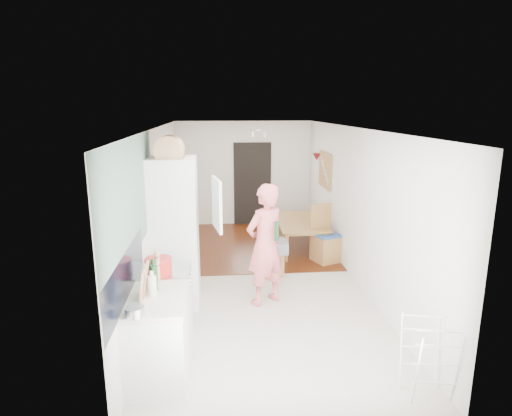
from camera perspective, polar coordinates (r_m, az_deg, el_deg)
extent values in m
cube|color=beige|center=(7.28, 0.27, -9.44)|extent=(3.20, 7.00, 0.01)
cube|color=#57210C|center=(9.01, -0.87, -4.86)|extent=(3.20, 3.30, 0.01)
cube|color=slate|center=(4.88, -16.28, 1.30)|extent=(0.02, 3.00, 1.30)
cube|color=black|center=(4.56, -16.92, -8.79)|extent=(0.02, 1.90, 0.50)
cube|color=black|center=(10.36, -0.48, 3.22)|extent=(0.90, 0.04, 2.00)
cube|color=white|center=(4.82, -12.86, -16.77)|extent=(0.60, 0.90, 0.86)
cube|color=#F0E7CE|center=(4.61, -13.16, -11.81)|extent=(0.62, 0.92, 0.06)
cube|color=white|center=(5.47, -11.85, -12.76)|extent=(0.60, 0.60, 0.88)
cube|color=#B8B8BA|center=(5.29, -12.09, -8.27)|extent=(0.60, 0.60, 0.04)
cube|color=white|center=(6.19, -10.82, -3.29)|extent=(0.66, 0.66, 2.15)
cube|color=white|center=(5.75, -5.24, 0.50)|extent=(0.14, 0.56, 0.70)
cube|color=white|center=(6.05, -8.09, 1.07)|extent=(0.02, 0.52, 0.66)
cube|color=tan|center=(8.96, 9.24, 5.02)|extent=(0.03, 0.90, 0.70)
cube|color=olive|center=(8.96, 9.14, 5.02)|extent=(0.00, 0.94, 0.74)
cone|color=maroon|center=(9.55, 8.08, 6.77)|extent=(0.18, 0.18, 0.16)
imported|color=#DC6667|center=(6.11, 1.23, -3.49)|extent=(0.92, 0.85, 2.11)
imported|color=olive|center=(8.73, 6.12, -3.86)|extent=(0.83, 1.45, 0.50)
cube|color=gray|center=(7.25, 2.40, -5.13)|extent=(0.44, 0.44, 0.19)
cylinder|color=red|center=(5.16, -12.88, -7.51)|extent=(0.33, 0.33, 0.19)
cylinder|color=#B8B8BA|center=(4.25, -15.87, -13.12)|extent=(0.21, 0.21, 0.09)
cylinder|color=#163E1D|center=(5.99, 2.77, -3.09)|extent=(0.06, 0.06, 0.28)
cylinder|color=#163E1D|center=(4.70, -13.41, -9.07)|extent=(0.07, 0.07, 0.28)
cylinder|color=#163E1D|center=(4.82, -13.62, -8.70)|extent=(0.06, 0.06, 0.25)
cylinder|color=silver|center=(4.60, -13.65, -10.04)|extent=(0.11, 0.11, 0.21)
cylinder|color=tan|center=(5.04, -13.01, -7.71)|extent=(0.07, 0.07, 0.24)
cylinder|color=tan|center=(4.91, -12.97, -8.60)|extent=(0.07, 0.07, 0.19)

